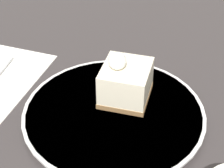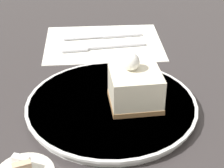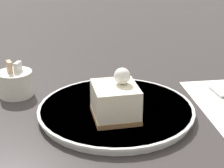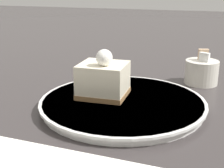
{
  "view_description": "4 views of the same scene",
  "coord_description": "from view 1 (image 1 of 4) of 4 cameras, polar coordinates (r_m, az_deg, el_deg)",
  "views": [
    {
      "loc": [
        -0.15,
        0.43,
        0.38
      ],
      "look_at": [
        -0.02,
        0.03,
        0.06
      ],
      "focal_mm": 60.0,
      "sensor_mm": 36.0,
      "label": 1
    },
    {
      "loc": [
        -0.51,
        0.08,
        0.35
      ],
      "look_at": [
        -0.03,
        0.04,
        0.05
      ],
      "focal_mm": 60.0,
      "sensor_mm": 36.0,
      "label": 2
    },
    {
      "loc": [
        -0.12,
        -0.54,
        0.3
      ],
      "look_at": [
        -0.03,
        0.03,
        0.06
      ],
      "focal_mm": 60.0,
      "sensor_mm": 36.0,
      "label": 3
    },
    {
      "loc": [
        0.43,
        0.18,
        0.2
      ],
      "look_at": [
        -0.02,
        0.02,
        0.04
      ],
      "focal_mm": 50.0,
      "sensor_mm": 36.0,
      "label": 4
    }
  ],
  "objects": [
    {
      "name": "plate",
      "position": [
        0.56,
        0.28,
        -4.56
      ],
      "size": [
        0.27,
        0.27,
        0.01
      ],
      "color": "silver",
      "rests_on": "ground_plane"
    },
    {
      "name": "ground_plane",
      "position": [
        0.6,
        -0.86,
        -2.46
      ],
      "size": [
        4.0,
        4.0,
        0.0
      ],
      "primitive_type": "plane",
      "color": "#383333"
    },
    {
      "name": "cake_slice",
      "position": [
        0.57,
        2.15,
        0.59
      ],
      "size": [
        0.08,
        0.08,
        0.08
      ],
      "rotation": [
        0.0,
        0.0,
        0.05
      ],
      "color": "olive",
      "rests_on": "plate"
    }
  ]
}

